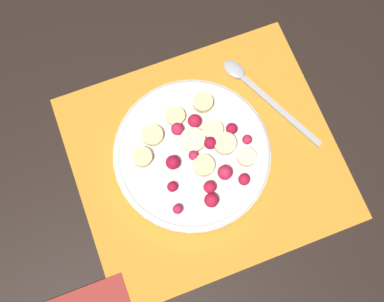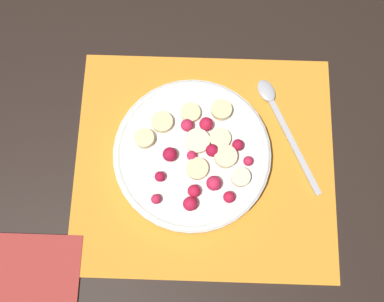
# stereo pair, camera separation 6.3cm
# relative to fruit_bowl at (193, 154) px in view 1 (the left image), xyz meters

# --- Properties ---
(ground_plane) EXTENTS (3.00, 3.00, 0.00)m
(ground_plane) POSITION_rel_fruit_bowl_xyz_m (0.02, -0.01, -0.02)
(ground_plane) COLOR black
(placemat) EXTENTS (0.40, 0.35, 0.01)m
(placemat) POSITION_rel_fruit_bowl_xyz_m (0.02, -0.01, -0.02)
(placemat) COLOR orange
(placemat) RESTS_ON ground_plane
(fruit_bowl) EXTENTS (0.24, 0.24, 0.05)m
(fruit_bowl) POSITION_rel_fruit_bowl_xyz_m (0.00, 0.00, 0.00)
(fruit_bowl) COLOR silver
(fruit_bowl) RESTS_ON placemat
(spoon) EXTENTS (0.10, 0.19, 0.01)m
(spoon) POSITION_rel_fruit_bowl_xyz_m (0.13, 0.07, -0.01)
(spoon) COLOR #B2B2B7
(spoon) RESTS_ON placemat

